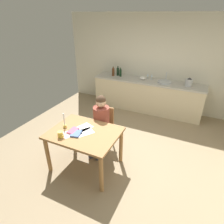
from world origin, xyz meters
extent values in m
cube|color=#937F60|center=(0.00, 0.00, -0.02)|extent=(5.20, 5.20, 0.04)
cube|color=beige|center=(0.00, 2.60, 1.30)|extent=(5.20, 0.12, 2.60)
cube|color=beige|center=(0.00, 2.24, 0.43)|extent=(3.03, 0.60, 0.86)
cube|color=#B7B2A8|center=(0.00, 2.24, 0.88)|extent=(3.07, 0.64, 0.04)
cube|color=#9E7042|center=(-0.33, -0.51, 0.73)|extent=(1.18, 0.90, 0.04)
cylinder|color=#9E7042|center=(-0.86, -0.91, 0.35)|extent=(0.07, 0.07, 0.71)
cylinder|color=#9E7042|center=(0.20, -0.91, 0.35)|extent=(0.07, 0.07, 0.71)
cylinder|color=#9E7042|center=(-0.86, -0.12, 0.35)|extent=(0.07, 0.07, 0.71)
cylinder|color=#9E7042|center=(0.20, -0.12, 0.35)|extent=(0.07, 0.07, 0.71)
cube|color=#9E7042|center=(-0.32, 0.12, 0.46)|extent=(0.43, 0.43, 0.04)
cube|color=#9E7042|center=(-0.34, 0.30, 0.67)|extent=(0.36, 0.06, 0.40)
cylinder|color=#9E7042|center=(-0.48, -0.07, 0.23)|extent=(0.04, 0.04, 0.45)
cylinder|color=#9E7042|center=(-0.14, -0.04, 0.23)|extent=(0.04, 0.04, 0.45)
cylinder|color=#9E7042|center=(-0.50, 0.27, 0.23)|extent=(0.04, 0.04, 0.45)
cylinder|color=#9E7042|center=(-0.17, 0.30, 0.23)|extent=(0.04, 0.04, 0.45)
cylinder|color=brown|center=(-0.32, 0.10, 0.70)|extent=(0.34, 0.34, 0.50)
sphere|color=#D8AD8C|center=(-0.32, 0.10, 1.06)|extent=(0.20, 0.20, 0.20)
sphere|color=#473323|center=(-0.32, 0.10, 1.10)|extent=(0.19, 0.19, 0.19)
cylinder|color=#383847|center=(-0.39, -0.10, 0.45)|extent=(0.16, 0.39, 0.13)
cylinder|color=#383847|center=(-0.38, -0.29, 0.23)|extent=(0.10, 0.10, 0.45)
cylinder|color=#383847|center=(-0.23, -0.09, 0.45)|extent=(0.16, 0.39, 0.13)
cylinder|color=#383847|center=(-0.22, -0.28, 0.23)|extent=(0.10, 0.10, 0.45)
cylinder|color=#F2CC4C|center=(-0.60, -0.81, 0.80)|extent=(0.09, 0.09, 0.10)
torus|color=#F2CC4C|center=(-0.55, -0.81, 0.81)|extent=(0.07, 0.01, 0.07)
cylinder|color=gold|center=(-0.72, -0.54, 0.77)|extent=(0.06, 0.06, 0.05)
cylinder|color=white|center=(-0.72, -0.54, 0.92)|extent=(0.02, 0.02, 0.24)
cube|color=#5270B8|center=(-0.42, -0.63, 0.76)|extent=(0.19, 0.23, 0.03)
cube|color=#BC5473|center=(-0.52, -0.58, 0.76)|extent=(0.13, 0.21, 0.03)
cube|color=white|center=(-0.50, -0.64, 0.75)|extent=(0.34, 0.36, 0.00)
cube|color=white|center=(-0.32, -0.52, 0.75)|extent=(0.34, 0.36, 0.00)
cube|color=white|center=(-0.42, -0.40, 0.75)|extent=(0.30, 0.35, 0.00)
cylinder|color=#B2B7BC|center=(0.45, 2.24, 0.92)|extent=(0.36, 0.36, 0.04)
cylinder|color=silver|center=(0.45, 2.40, 1.02)|extent=(0.02, 0.02, 0.24)
cylinder|color=#593319|center=(-1.06, 2.23, 1.01)|extent=(0.08, 0.08, 0.22)
cylinder|color=#593319|center=(-1.06, 2.23, 1.14)|extent=(0.03, 0.03, 0.05)
cylinder|color=black|center=(-0.95, 2.32, 1.01)|extent=(0.08, 0.08, 0.22)
cylinder|color=black|center=(-0.95, 2.32, 1.15)|extent=(0.03, 0.03, 0.06)
cylinder|color=black|center=(-0.84, 2.27, 1.00)|extent=(0.06, 0.06, 0.20)
cylinder|color=black|center=(-0.84, 2.27, 1.13)|extent=(0.03, 0.03, 0.05)
ellipsoid|color=white|center=(-0.15, 2.26, 0.94)|extent=(0.18, 0.18, 0.08)
cylinder|color=#B7BABF|center=(1.06, 2.24, 0.99)|extent=(0.18, 0.18, 0.18)
cone|color=#262628|center=(1.06, 2.24, 1.10)|extent=(0.11, 0.11, 0.04)
cylinder|color=silver|center=(0.06, 2.39, 0.90)|extent=(0.06, 0.06, 0.00)
cylinder|color=silver|center=(0.06, 2.39, 0.94)|extent=(0.01, 0.01, 0.07)
cone|color=silver|center=(0.06, 2.39, 1.01)|extent=(0.07, 0.07, 0.08)
cylinder|color=silver|center=(-0.05, 2.39, 0.90)|extent=(0.06, 0.06, 0.00)
cylinder|color=silver|center=(-0.05, 2.39, 0.94)|extent=(0.01, 0.01, 0.07)
cone|color=silver|center=(-0.05, 2.39, 1.01)|extent=(0.07, 0.07, 0.08)
camera|label=1|loc=(1.26, -2.76, 2.55)|focal=30.34mm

